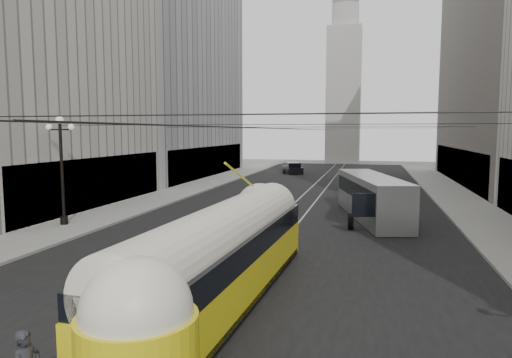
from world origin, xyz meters
The scene contains 13 objects.
road centered at (0.00, 32.50, 0.00)m, with size 20.00×85.00×0.02m, color black.
sidewalk_left centered at (-12.00, 36.00, 0.07)m, with size 4.00×72.00×0.15m, color gray.
sidewalk_right centered at (12.00, 36.00, 0.07)m, with size 4.00×72.00×0.15m, color gray.
rail_left centered at (-0.75, 32.50, 0.00)m, with size 0.12×85.00×0.04m, color gray.
rail_right centered at (0.75, 32.50, 0.00)m, with size 0.12×85.00×0.04m, color gray.
building_left_far centered at (-19.99, 48.00, 14.31)m, with size 12.60×28.60×28.60m.
distant_tower centered at (0.00, 80.00, 14.97)m, with size 6.00×6.00×31.36m.
lamppost_left_mid centered at (-12.60, 18.00, 3.74)m, with size 1.86×0.44×6.37m.
catenary centered at (0.12, 31.49, 5.88)m, with size 25.00×72.00×0.23m.
streetcar centered at (0.34, 8.93, 1.61)m, with size 3.02×15.15×3.30m.
city_bus centered at (5.10, 25.13, 1.53)m, with size 4.91×11.34×2.79m.
sedan_white_far centered at (3.25, 45.89, 0.58)m, with size 1.99×4.19×1.29m.
sedan_dark_far centered at (-5.19, 55.65, 0.66)m, with size 3.49×4.99×1.46m.
Camera 1 is at (4.96, -5.07, 5.66)m, focal length 32.00 mm.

